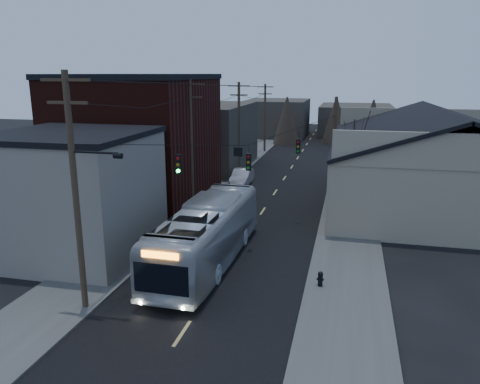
# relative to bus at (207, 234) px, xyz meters

# --- Properties ---
(ground) EXTENTS (160.00, 160.00, 0.00)m
(ground) POSITION_rel_bus_xyz_m (1.17, -9.23, -1.73)
(ground) COLOR black
(ground) RESTS_ON ground
(road_surface) EXTENTS (9.00, 110.00, 0.02)m
(road_surface) POSITION_rel_bus_xyz_m (1.17, 20.77, -1.72)
(road_surface) COLOR black
(road_surface) RESTS_ON ground
(sidewalk_left) EXTENTS (4.00, 110.00, 0.12)m
(sidewalk_left) POSITION_rel_bus_xyz_m (-5.33, 20.77, -1.67)
(sidewalk_left) COLOR #474744
(sidewalk_left) RESTS_ON ground
(sidewalk_right) EXTENTS (4.00, 110.00, 0.12)m
(sidewalk_right) POSITION_rel_bus_xyz_m (7.67, 20.77, -1.67)
(sidewalk_right) COLOR #474744
(sidewalk_right) RESTS_ON ground
(building_clapboard) EXTENTS (8.00, 8.00, 7.00)m
(building_clapboard) POSITION_rel_bus_xyz_m (-7.83, -0.23, 1.77)
(building_clapboard) COLOR slate
(building_clapboard) RESTS_ON ground
(building_brick) EXTENTS (10.00, 12.00, 10.00)m
(building_brick) POSITION_rel_bus_xyz_m (-8.83, 10.77, 3.27)
(building_brick) COLOR black
(building_brick) RESTS_ON ground
(building_left_far) EXTENTS (9.00, 14.00, 7.00)m
(building_left_far) POSITION_rel_bus_xyz_m (-8.33, 26.77, 1.77)
(building_left_far) COLOR #38342D
(building_left_far) RESTS_ON ground
(warehouse) EXTENTS (16.16, 20.60, 7.73)m
(warehouse) POSITION_rel_bus_xyz_m (14.17, 15.77, 0.96)
(warehouse) COLOR gray
(warehouse) RESTS_ON ground
(building_far_left) EXTENTS (10.00, 12.00, 6.00)m
(building_far_left) POSITION_rel_bus_xyz_m (-4.83, 55.77, 1.27)
(building_far_left) COLOR #38342D
(building_far_left) RESTS_ON ground
(building_far_right) EXTENTS (12.00, 14.00, 5.00)m
(building_far_right) POSITION_rel_bus_xyz_m (8.17, 60.77, 0.77)
(building_far_right) COLOR #38342D
(building_far_right) RESTS_ON ground
(bare_tree) EXTENTS (0.40, 0.40, 7.20)m
(bare_tree) POSITION_rel_bus_xyz_m (7.67, 10.77, 1.87)
(bare_tree) COLOR black
(bare_tree) RESTS_ON ground
(utility_lines) EXTENTS (11.24, 45.28, 10.50)m
(utility_lines) POSITION_rel_bus_xyz_m (-1.95, 14.91, 3.22)
(utility_lines) COLOR #382B1E
(utility_lines) RESTS_ON ground
(bus) EXTENTS (3.20, 12.52, 3.47)m
(bus) POSITION_rel_bus_xyz_m (0.00, 0.00, 0.00)
(bus) COLOR #AFB6BC
(bus) RESTS_ON ground
(parked_car) EXTENTS (1.74, 4.66, 1.52)m
(parked_car) POSITION_rel_bus_xyz_m (-2.38, 18.87, -0.97)
(parked_car) COLOR #A7AAAF
(parked_car) RESTS_ON ground
(fire_hydrant) EXTENTS (0.36, 0.26, 0.76)m
(fire_hydrant) POSITION_rel_bus_xyz_m (6.38, -1.68, -1.21)
(fire_hydrant) COLOR black
(fire_hydrant) RESTS_ON sidewalk_right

